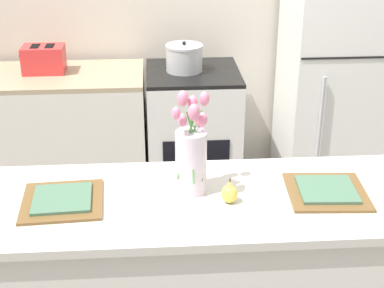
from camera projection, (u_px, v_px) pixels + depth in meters
The scene contains 9 objects.
back_counter at pixel (19, 141), 3.90m from camera, with size 1.68×0.60×0.91m.
stove_range at pixel (193, 136), 3.97m from camera, with size 0.60×0.61×0.91m.
refrigerator at pixel (337, 74), 3.86m from camera, with size 0.68×0.67×1.74m.
flower_vase at pixel (191, 155), 2.31m from camera, with size 0.15×0.18×0.42m.
pear_figurine at pixel (230, 193), 2.28m from camera, with size 0.06×0.06×0.11m.
plate_setting_left at pixel (62, 201), 2.29m from camera, with size 0.33×0.33×0.02m.
plate_setting_right at pixel (327, 192), 2.35m from camera, with size 0.33×0.33×0.02m.
toaster at pixel (44, 59), 3.72m from camera, with size 0.28×0.18×0.17m.
cooking_pot at pixel (184, 58), 3.75m from camera, with size 0.24×0.24×0.19m.
Camera 1 is at (-0.16, -2.02, 2.07)m, focal length 55.00 mm.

